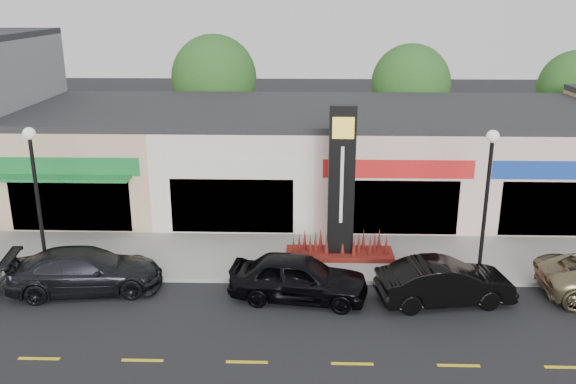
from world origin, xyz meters
The scene contains 16 objects.
ground centered at (0.00, 0.00, 0.00)m, with size 120.00×120.00×0.00m, color black.
sidewalk centered at (0.00, 4.35, 0.07)m, with size 52.00×4.30×0.15m, color gray.
curb centered at (0.00, 2.10, 0.07)m, with size 52.00×0.20×0.15m, color gray.
shop_beige centered at (-8.50, 11.46, 2.40)m, with size 7.00×10.85×4.80m.
shop_cream centered at (-1.50, 11.47, 2.40)m, with size 7.00×10.01×4.80m.
shop_pink_w centered at (5.50, 11.47, 2.40)m, with size 7.00×10.01×4.80m.
shop_pink_e centered at (12.50, 11.47, 2.40)m, with size 7.00×10.01×4.80m.
tree_rear_west centered at (-4.00, 19.50, 5.22)m, with size 5.20×5.20×7.83m.
tree_rear_mid centered at (8.00, 19.50, 4.88)m, with size 4.80×4.80×7.29m.
tree_rear_east centered at (18.00, 19.50, 4.63)m, with size 4.60×4.60×6.94m.
lamp_west_near centered at (-8.00, 2.50, 3.48)m, with size 0.44×0.44×5.47m.
lamp_east_near centered at (8.00, 2.50, 3.48)m, with size 0.44×0.44×5.47m.
pylon_sign centered at (3.00, 4.20, 2.27)m, with size 4.20×1.30×6.00m.
car_dark_sedan centered at (-6.07, 1.30, 0.76)m, with size 5.26×2.14×1.53m, color black.
car_black_sedan centered at (1.42, 0.89, 0.80)m, with size 4.72×1.90×1.61m, color black.
car_black_conv centered at (6.36, 0.76, 0.75)m, with size 4.56×1.59×1.50m, color black.
Camera 1 is at (1.61, -18.00, 9.93)m, focal length 38.00 mm.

